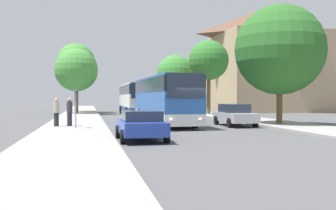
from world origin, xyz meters
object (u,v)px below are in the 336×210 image
pedestrian_waiting_far (70,112)px  tree_right_mid (280,50)px  bus_front (164,99)px  pedestrian_waiting_near (56,112)px  parked_car_right_near (235,115)px  bus_middle (136,99)px  tree_right_far (209,60)px  parked_car_left_curb (141,125)px  bus_stop_sign (76,104)px  tree_left_far (76,70)px  tree_right_near (175,74)px  parked_car_right_far (181,108)px  tree_left_near (76,63)px

pedestrian_waiting_far → tree_right_mid: size_ratio=0.22×
bus_front → pedestrian_waiting_near: bearing=-163.9°
parked_car_right_near → pedestrian_waiting_near: pedestrian_waiting_near is taller
bus_middle → pedestrian_waiting_far: 17.25m
tree_right_far → bus_front: bearing=-119.4°
parked_car_left_curb → bus_stop_sign: bearing=116.5°
bus_middle → pedestrian_waiting_near: bus_middle is taller
bus_stop_sign → tree_right_far: (13.65, 17.45, 4.39)m
bus_stop_sign → parked_car_left_curb: bearing=-63.0°
parked_car_left_curb → tree_left_far: tree_left_far is taller
bus_front → tree_right_near: (7.80, 31.03, 3.75)m
bus_front → parked_car_right_far: bus_front is taller
parked_car_right_near → bus_stop_sign: size_ratio=1.98×
bus_middle → tree_left_far: 8.08m
tree_right_mid → tree_left_far: bearing=124.9°
bus_middle → pedestrian_waiting_far: bearing=-110.9°
parked_car_left_curb → tree_left_near: size_ratio=0.46×
pedestrian_waiting_far → tree_left_far: 20.48m
bus_middle → tree_right_far: 9.00m
parked_car_right_far → bus_stop_sign: 20.63m
parked_car_left_curb → tree_right_near: tree_right_near is taller
pedestrian_waiting_near → parked_car_left_curb: bearing=55.2°
parked_car_left_curb → bus_stop_sign: size_ratio=1.74×
bus_middle → parked_car_left_curb: size_ratio=3.00×
tree_right_near → tree_right_mid: size_ratio=1.01×
bus_front → tree_right_far: bearing=59.3°
parked_car_right_near → parked_car_right_far: bearing=-89.4°
tree_right_mid → tree_right_near: bearing=89.7°
parked_car_right_far → tree_left_far: size_ratio=0.61×
tree_right_mid → tree_right_far: size_ratio=1.02×
pedestrian_waiting_far → tree_left_far: tree_left_far is taller
bus_middle → bus_front: bearing=-88.5°
tree_left_near → parked_car_right_near: bearing=-66.1°
parked_car_right_near → pedestrian_waiting_far: bearing=0.4°
parked_car_right_near → tree_right_mid: bearing=176.4°
bus_front → tree_right_near: 32.21m
parked_car_right_near → pedestrian_waiting_near: size_ratio=2.54×
parked_car_right_far → tree_right_mid: 17.14m
pedestrian_waiting_far → tree_right_near: 36.51m
parked_car_right_far → bus_stop_sign: (-10.62, -17.67, 0.77)m
bus_middle → parked_car_left_curb: (-2.64, -23.86, -1.06)m
tree_left_far → tree_right_far: bearing=-17.2°
pedestrian_waiting_near → tree_left_far: 20.53m
pedestrian_waiting_near → bus_front: bearing=133.6°
parked_car_left_curb → parked_car_right_near: 10.70m
parked_car_left_curb → bus_stop_sign: bus_stop_sign is taller
tree_right_near → tree_left_near: bearing=-151.5°
tree_left_far → parked_car_right_near: bearing=-61.3°
bus_middle → bus_stop_sign: (-5.70, -17.86, -0.21)m
bus_stop_sign → pedestrian_waiting_near: (-1.23, 1.72, -0.52)m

